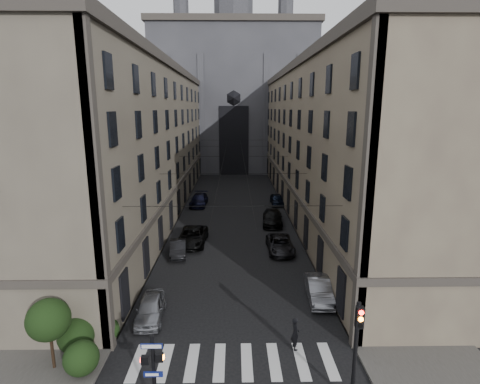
{
  "coord_description": "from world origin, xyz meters",
  "views": [
    {
      "loc": [
        0.11,
        -12.97,
        13.6
      ],
      "look_at": [
        0.47,
        11.37,
        8.11
      ],
      "focal_mm": 28.0,
      "sensor_mm": 36.0,
      "label": 1
    }
  ],
  "objects_px": {
    "car_right_far": "(277,199)",
    "pedestrian": "(295,333)",
    "gothic_tower": "(234,89)",
    "car_left_midfar": "(192,237)",
    "car_left_far": "(199,200)",
    "car_right_midfar": "(272,218)",
    "pedestrian_signal_left": "(153,369)",
    "car_left_near": "(151,308)",
    "car_right_midnear": "(280,244)",
    "traffic_light_right": "(357,342)",
    "car_left_midnear": "(178,248)",
    "car_right_near": "(319,289)"
  },
  "relations": [
    {
      "from": "car_right_far",
      "to": "pedestrian",
      "type": "distance_m",
      "value": 33.17
    },
    {
      "from": "gothic_tower",
      "to": "car_left_midfar",
      "type": "bearing_deg",
      "value": -94.64
    },
    {
      "from": "car_left_midfar",
      "to": "gothic_tower",
      "type": "bearing_deg",
      "value": 87.93
    },
    {
      "from": "gothic_tower",
      "to": "car_left_far",
      "type": "relative_size",
      "value": 10.54
    },
    {
      "from": "car_right_midfar",
      "to": "car_left_far",
      "type": "bearing_deg",
      "value": 141.64
    },
    {
      "from": "pedestrian_signal_left",
      "to": "car_left_near",
      "type": "xyz_separation_m",
      "value": [
        -1.93,
        7.91,
        -1.59
      ]
    },
    {
      "from": "car_left_near",
      "to": "car_right_midfar",
      "type": "distance_m",
      "value": 22.73
    },
    {
      "from": "car_left_near",
      "to": "car_left_midfar",
      "type": "bearing_deg",
      "value": 81.51
    },
    {
      "from": "gothic_tower",
      "to": "car_right_far",
      "type": "height_order",
      "value": "gothic_tower"
    },
    {
      "from": "car_left_midfar",
      "to": "car_right_midnear",
      "type": "bearing_deg",
      "value": -11.01
    },
    {
      "from": "traffic_light_right",
      "to": "car_left_midfar",
      "type": "xyz_separation_m",
      "value": [
        -9.8,
        21.25,
        -2.46
      ]
    },
    {
      "from": "pedestrian_signal_left",
      "to": "pedestrian",
      "type": "bearing_deg",
      "value": 32.98
    },
    {
      "from": "car_left_midnear",
      "to": "car_left_midfar",
      "type": "xyz_separation_m",
      "value": [
        1.04,
        2.87,
        0.14
      ]
    },
    {
      "from": "traffic_light_right",
      "to": "pedestrian",
      "type": "relative_size",
      "value": 2.66
    },
    {
      "from": "pedestrian_signal_left",
      "to": "car_left_near",
      "type": "height_order",
      "value": "pedestrian_signal_left"
    },
    {
      "from": "pedestrian_signal_left",
      "to": "car_right_far",
      "type": "distance_m",
      "value": 38.92
    },
    {
      "from": "car_right_midnear",
      "to": "car_right_near",
      "type": "bearing_deg",
      "value": -80.27
    },
    {
      "from": "car_right_midfar",
      "to": "pedestrian_signal_left",
      "type": "bearing_deg",
      "value": -101.19
    },
    {
      "from": "car_left_midfar",
      "to": "car_right_far",
      "type": "bearing_deg",
      "value": 59.52
    },
    {
      "from": "pedestrian_signal_left",
      "to": "car_left_midfar",
      "type": "relative_size",
      "value": 0.67
    },
    {
      "from": "traffic_light_right",
      "to": "car_left_far",
      "type": "xyz_separation_m",
      "value": [
        -10.56,
        36.87,
        -2.49
      ]
    },
    {
      "from": "car_left_midfar",
      "to": "car_right_near",
      "type": "xyz_separation_m",
      "value": [
        10.39,
        -11.38,
        -0.06
      ]
    },
    {
      "from": "car_right_near",
      "to": "car_right_midnear",
      "type": "relative_size",
      "value": 0.88
    },
    {
      "from": "car_left_near",
      "to": "car_left_midnear",
      "type": "bearing_deg",
      "value": 85.59
    },
    {
      "from": "traffic_light_right",
      "to": "car_left_far",
      "type": "height_order",
      "value": "traffic_light_right"
    },
    {
      "from": "car_left_near",
      "to": "car_right_midfar",
      "type": "bearing_deg",
      "value": 60.4
    },
    {
      "from": "car_left_midnear",
      "to": "car_right_midnear",
      "type": "xyz_separation_m",
      "value": [
        9.74,
        0.77,
        0.04
      ]
    },
    {
      "from": "car_left_midfar",
      "to": "car_right_midfar",
      "type": "height_order",
      "value": "car_left_midfar"
    },
    {
      "from": "car_left_near",
      "to": "car_left_midfar",
      "type": "distance_m",
      "value": 13.82
    },
    {
      "from": "car_left_near",
      "to": "car_right_near",
      "type": "bearing_deg",
      "value": 8.25
    },
    {
      "from": "pedestrian_signal_left",
      "to": "car_left_far",
      "type": "height_order",
      "value": "pedestrian_signal_left"
    },
    {
      "from": "pedestrian_signal_left",
      "to": "car_right_near",
      "type": "relative_size",
      "value": 0.86
    },
    {
      "from": "pedestrian",
      "to": "traffic_light_right",
      "type": "bearing_deg",
      "value": -161.57
    },
    {
      "from": "car_left_far",
      "to": "car_right_midnear",
      "type": "height_order",
      "value": "car_left_far"
    },
    {
      "from": "pedestrian",
      "to": "car_right_near",
      "type": "bearing_deg",
      "value": -32.44
    },
    {
      "from": "car_left_midnear",
      "to": "pedestrian",
      "type": "bearing_deg",
      "value": -65.33
    },
    {
      "from": "car_left_midnear",
      "to": "car_right_midfar",
      "type": "height_order",
      "value": "car_right_midfar"
    },
    {
      "from": "gothic_tower",
      "to": "car_right_far",
      "type": "xyz_separation_m",
      "value": [
        6.2,
        -35.8,
        -17.05
      ]
    },
    {
      "from": "traffic_light_right",
      "to": "car_left_midnear",
      "type": "height_order",
      "value": "traffic_light_right"
    },
    {
      "from": "car_left_midfar",
      "to": "pedestrian",
      "type": "bearing_deg",
      "value": -63.0
    },
    {
      "from": "car_left_far",
      "to": "car_right_midnear",
      "type": "distance_m",
      "value": 20.08
    },
    {
      "from": "car_left_far",
      "to": "car_right_near",
      "type": "relative_size",
      "value": 1.19
    },
    {
      "from": "pedestrian",
      "to": "car_left_midnear",
      "type": "bearing_deg",
      "value": 24.11
    },
    {
      "from": "car_left_far",
      "to": "traffic_light_right",
      "type": "bearing_deg",
      "value": -71.71
    },
    {
      "from": "pedestrian_signal_left",
      "to": "car_right_midnear",
      "type": "distance_m",
      "value": 21.21
    },
    {
      "from": "car_left_near",
      "to": "car_right_far",
      "type": "distance_m",
      "value": 31.95
    },
    {
      "from": "pedestrian_signal_left",
      "to": "pedestrian",
      "type": "relative_size",
      "value": 2.05
    },
    {
      "from": "car_left_near",
      "to": "car_left_midnear",
      "type": "distance_m",
      "value": 10.89
    },
    {
      "from": "car_right_near",
      "to": "pedestrian_signal_left",
      "type": "bearing_deg",
      "value": -130.01
    },
    {
      "from": "gothic_tower",
      "to": "car_right_near",
      "type": "bearing_deg",
      "value": -84.4
    }
  ]
}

